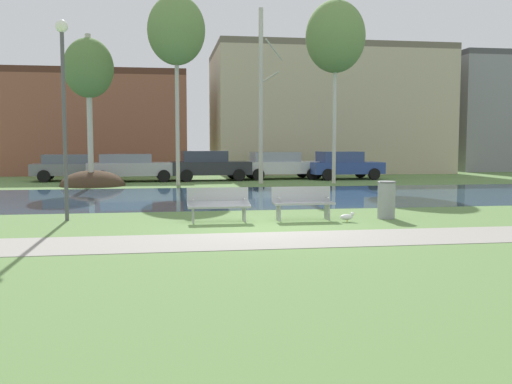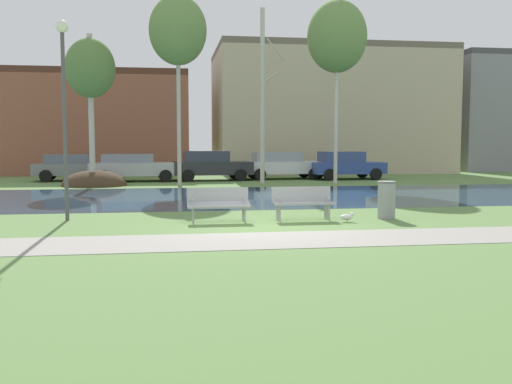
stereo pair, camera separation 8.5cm
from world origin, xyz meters
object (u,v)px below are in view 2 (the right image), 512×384
object	(u,v)px
bench_right	(303,202)
parked_hatch_third_dark	(210,165)
parked_wagon_fourth_white	(281,165)
bench_left	(218,203)
seagull	(347,217)
parked_van_nearest_grey	(74,167)
parked_suv_fifth_blue	(345,165)
trash_bin	(387,199)
streetlamp	(64,87)
parked_sedan_second_silver	(133,167)

from	to	relation	value
bench_right	parked_hatch_third_dark	size ratio (longest dim) A/B	0.37
parked_wagon_fourth_white	bench_left	bearing A→B (deg)	-106.27
bench_left	seagull	xyz separation A→B (m)	(3.27, -0.53, -0.34)
seagull	parked_van_nearest_grey	distance (m)	19.90
seagull	parked_suv_fifth_blue	bearing A→B (deg)	72.90
trash_bin	parked_van_nearest_grey	world-z (taller)	parked_van_nearest_grey
bench_right	trash_bin	size ratio (longest dim) A/B	1.59
trash_bin	parked_wagon_fourth_white	xyz separation A→B (m)	(0.40, 16.85, 0.28)
seagull	streetlamp	size ratio (longest dim) A/B	0.08
bench_right	seagull	size ratio (longest dim) A/B	3.90
bench_right	trash_bin	bearing A→B (deg)	-1.27
streetlamp	parked_suv_fifth_blue	bearing A→B (deg)	51.06
bench_left	streetlamp	distance (m)	4.99
parked_van_nearest_grey	parked_hatch_third_dark	world-z (taller)	parked_hatch_third_dark
seagull	parked_sedan_second_silver	distance (m)	17.72
parked_van_nearest_grey	streetlamp	bearing A→B (deg)	-81.60
bench_left	parked_wagon_fourth_white	world-z (taller)	parked_wagon_fourth_white
bench_right	parked_sedan_second_silver	world-z (taller)	parked_sedan_second_silver
trash_bin	parked_hatch_third_dark	world-z (taller)	parked_hatch_third_dark
seagull	parked_wagon_fourth_white	world-z (taller)	parked_wagon_fourth_white
bench_left	bench_right	xyz separation A→B (m)	(2.22, 0.00, 0.00)
trash_bin	parked_wagon_fourth_white	size ratio (longest dim) A/B	0.21
streetlamp	bench_left	bearing A→B (deg)	-12.38
parked_van_nearest_grey	parked_wagon_fourth_white	size ratio (longest dim) A/B	0.94
trash_bin	streetlamp	size ratio (longest dim) A/B	0.20
trash_bin	seagull	size ratio (longest dim) A/B	2.44
bench_left	parked_van_nearest_grey	distance (m)	18.05
trash_bin	parked_van_nearest_grey	distance (m)	20.11
bench_left	parked_suv_fifth_blue	distance (m)	18.09
parked_suv_fifth_blue	parked_hatch_third_dark	bearing A→B (deg)	178.41
seagull	parked_wagon_fourth_white	xyz separation A→B (m)	(1.63, 17.33, 0.67)
seagull	parked_sedan_second_silver	xyz separation A→B (m)	(-6.43, 16.50, 0.64)
bench_left	parked_suv_fifth_blue	size ratio (longest dim) A/B	0.39
bench_right	parked_wagon_fourth_white	bearing A→B (deg)	80.92
bench_right	parked_hatch_third_dark	distance (m)	16.30
trash_bin	parked_wagon_fourth_white	bearing A→B (deg)	88.65
trash_bin	bench_right	bearing A→B (deg)	178.73
parked_van_nearest_grey	parked_suv_fifth_blue	size ratio (longest dim) A/B	1.08
parked_sedan_second_silver	parked_suv_fifth_blue	size ratio (longest dim) A/B	1.15
bench_left	bench_right	world-z (taller)	same
trash_bin	parked_sedan_second_silver	xyz separation A→B (m)	(-7.67, 16.02, 0.25)
trash_bin	parked_van_nearest_grey	xyz separation A→B (m)	(-10.78, 16.97, 0.23)
bench_left	streetlamp	xyz separation A→B (m)	(-3.90, 0.86, 2.98)
bench_right	streetlamp	size ratio (longest dim) A/B	0.31
parked_wagon_fourth_white	parked_suv_fifth_blue	xyz separation A→B (m)	(3.46, -0.76, 0.00)
streetlamp	parked_wagon_fourth_white	size ratio (longest dim) A/B	1.09
bench_right	parked_suv_fifth_blue	world-z (taller)	parked_suv_fifth_blue
bench_left	parked_suv_fifth_blue	world-z (taller)	parked_suv_fifth_blue
seagull	parked_van_nearest_grey	xyz separation A→B (m)	(-9.55, 17.45, 0.62)
bench_left	trash_bin	distance (m)	4.51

